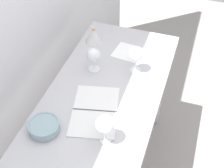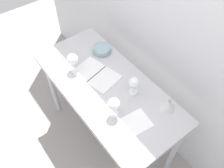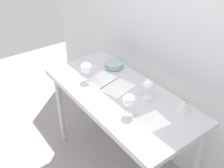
# 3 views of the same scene
# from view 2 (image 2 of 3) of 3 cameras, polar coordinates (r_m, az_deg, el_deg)

# --- Properties ---
(ground_plane) EXTENTS (6.00, 6.00, 0.00)m
(ground_plane) POSITION_cam_2_polar(r_m,az_deg,el_deg) (2.69, -0.94, -12.35)
(ground_plane) COLOR gray
(back_wall) EXTENTS (3.80, 0.04, 2.60)m
(back_wall) POSITION_cam_2_polar(r_m,az_deg,el_deg) (1.91, 10.82, 14.57)
(back_wall) COLOR silver
(back_wall) RESTS_ON ground_plane
(steel_counter) EXTENTS (1.40, 0.65, 0.90)m
(steel_counter) POSITION_cam_2_polar(r_m,az_deg,el_deg) (2.02, -1.37, -2.07)
(steel_counter) COLOR #B6B6BB
(steel_counter) RESTS_ON ground_plane
(wine_glass_near_left) EXTENTS (0.10, 0.10, 0.17)m
(wine_glass_near_left) POSITION_cam_2_polar(r_m,az_deg,el_deg) (1.98, -9.50, 5.85)
(wine_glass_near_left) COLOR white
(wine_glass_near_left) RESTS_ON steel_counter
(wine_glass_far_right) EXTENTS (0.09, 0.09, 0.16)m
(wine_glass_far_right) POSITION_cam_2_polar(r_m,az_deg,el_deg) (1.81, 5.35, 0.26)
(wine_glass_far_right) COLOR white
(wine_glass_far_right) RESTS_ON steel_counter
(wine_glass_near_right) EXTENTS (0.09, 0.09, 0.18)m
(wine_glass_near_right) POSITION_cam_2_polar(r_m,az_deg,el_deg) (1.66, 0.44, -4.95)
(wine_glass_near_right) COLOR white
(wine_glass_near_right) RESTS_ON steel_counter
(open_notebook) EXTENTS (0.42, 0.32, 0.01)m
(open_notebook) POSITION_cam_2_polar(r_m,az_deg,el_deg) (2.01, -3.78, 2.36)
(open_notebook) COLOR white
(open_notebook) RESTS_ON steel_counter
(tasting_sheet_upper) EXTENTS (0.20, 0.23, 0.00)m
(tasting_sheet_upper) POSITION_cam_2_polar(r_m,az_deg,el_deg) (1.74, 5.76, -9.27)
(tasting_sheet_upper) COLOR white
(tasting_sheet_upper) RESTS_ON steel_counter
(tasting_bowl) EXTENTS (0.17, 0.17, 0.05)m
(tasting_bowl) POSITION_cam_2_polar(r_m,az_deg,el_deg) (2.19, -2.47, 8.38)
(tasting_bowl) COLOR beige
(tasting_bowl) RESTS_ON steel_counter
(decanter_funnel) EXTENTS (0.12, 0.12, 0.14)m
(decanter_funnel) POSITION_cam_2_polar(r_m,az_deg,el_deg) (1.80, 13.44, -4.83)
(decanter_funnel) COLOR silver
(decanter_funnel) RESTS_ON steel_counter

